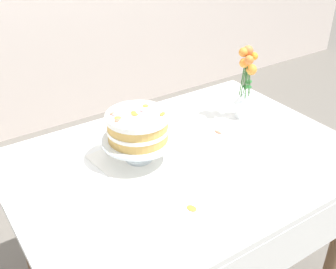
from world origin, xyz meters
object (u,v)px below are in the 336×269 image
Objects in this scene: dining_table at (188,179)px; flower_vase at (245,86)px; cake_stand at (138,142)px; layer_cake at (138,126)px.

flower_vase is (0.44, 0.16, 0.25)m from dining_table.
cake_stand is at bearing -176.00° from flower_vase.
cake_stand is 0.07m from layer_cake.
dining_table is at bearing -36.55° from cake_stand.
dining_table is at bearing -159.89° from flower_vase.
cake_stand is 1.18× the size of layer_cake.
flower_vase is at bearing 20.11° from dining_table.
cake_stand is at bearing -30.43° from layer_cake.
layer_cake is (-0.00, 0.00, 0.07)m from cake_stand.
flower_vase reaches higher than cake_stand.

